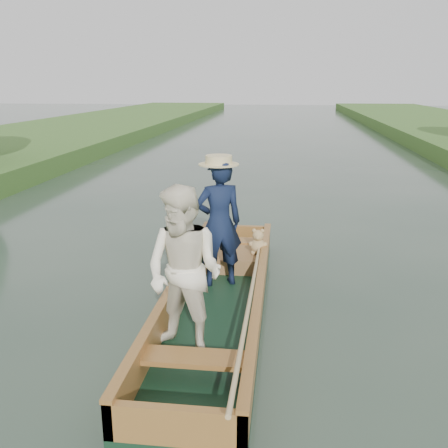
# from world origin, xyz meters

# --- Properties ---
(ground) EXTENTS (120.00, 120.00, 0.00)m
(ground) POSITION_xyz_m (0.00, 0.00, 0.00)
(ground) COLOR #283D30
(ground) RESTS_ON ground
(trees_far) EXTENTS (21.97, 11.52, 4.36)m
(trees_far) POSITION_xyz_m (3.14, 8.75, 2.49)
(trees_far) COLOR #47331E
(trees_far) RESTS_ON ground
(punt) EXTENTS (1.25, 5.21, 1.81)m
(punt) POSITION_xyz_m (-0.07, -0.19, 0.62)
(punt) COLOR black
(punt) RESTS_ON ground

